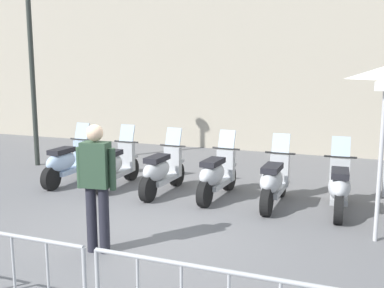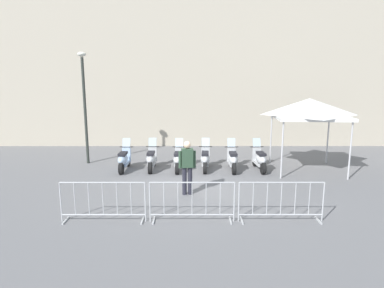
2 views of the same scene
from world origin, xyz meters
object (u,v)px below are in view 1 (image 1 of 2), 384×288
(street_lamp, at_px, (31,46))
(officer_near_row_end, at_px, (96,181))
(motorcycle_0, at_px, (67,163))
(motorcycle_1, at_px, (115,166))
(motorcycle_4, at_px, (274,182))
(motorcycle_3, at_px, (216,175))
(motorcycle_2, at_px, (161,171))
(motorcycle_5, at_px, (339,187))

(street_lamp, height_order, officer_near_row_end, street_lamp)
(motorcycle_0, bearing_deg, motorcycle_1, 7.93)
(motorcycle_0, height_order, motorcycle_1, same)
(motorcycle_1, bearing_deg, motorcycle_0, -172.07)
(motorcycle_0, relative_size, officer_near_row_end, 1.00)
(motorcycle_1, height_order, street_lamp, street_lamp)
(motorcycle_0, distance_m, motorcycle_1, 1.10)
(officer_near_row_end, bearing_deg, motorcycle_4, 61.48)
(street_lamp, relative_size, officer_near_row_end, 2.76)
(motorcycle_0, xyz_separation_m, motorcycle_1, (1.09, 0.15, 0.00))
(motorcycle_3, relative_size, officer_near_row_end, 0.99)
(motorcycle_0, height_order, street_lamp, street_lamp)
(motorcycle_4, bearing_deg, street_lamp, 172.17)
(motorcycle_2, relative_size, motorcycle_5, 1.00)
(motorcycle_2, distance_m, officer_near_row_end, 2.92)
(motorcycle_2, bearing_deg, street_lamp, 166.33)
(motorcycle_1, height_order, motorcycle_3, same)
(motorcycle_1, distance_m, street_lamp, 4.05)
(motorcycle_5, bearing_deg, motorcycle_2, -175.95)
(motorcycle_1, xyz_separation_m, motorcycle_4, (3.28, 0.12, 0.00))
(motorcycle_1, relative_size, motorcycle_4, 1.00)
(motorcycle_3, relative_size, motorcycle_4, 1.00)
(motorcycle_0, relative_size, motorcycle_5, 1.00)
(motorcycle_0, height_order, motorcycle_3, same)
(officer_near_row_end, bearing_deg, motorcycle_3, 80.43)
(motorcycle_5, height_order, street_lamp, street_lamp)
(motorcycle_5, bearing_deg, motorcycle_1, -177.13)
(street_lamp, bearing_deg, officer_near_row_end, -39.04)
(motorcycle_3, bearing_deg, motorcycle_1, -176.47)
(motorcycle_3, relative_size, motorcycle_5, 1.00)
(motorcycle_1, height_order, motorcycle_2, same)
(motorcycle_4, height_order, officer_near_row_end, officer_near_row_end)
(motorcycle_0, bearing_deg, motorcycle_5, 3.88)
(motorcycle_0, bearing_deg, motorcycle_3, 5.00)
(motorcycle_1, relative_size, officer_near_row_end, 1.00)
(motorcycle_2, bearing_deg, officer_near_row_end, -78.23)
(motorcycle_5, relative_size, street_lamp, 0.36)
(motorcycle_0, relative_size, motorcycle_1, 1.00)
(motorcycle_5, distance_m, street_lamp, 7.85)
(motorcycle_2, xyz_separation_m, motorcycle_3, (1.09, 0.15, 0.00))
(street_lamp, xyz_separation_m, officer_near_row_end, (4.71, -3.82, -1.98))
(motorcycle_1, bearing_deg, motorcycle_5, 2.87)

